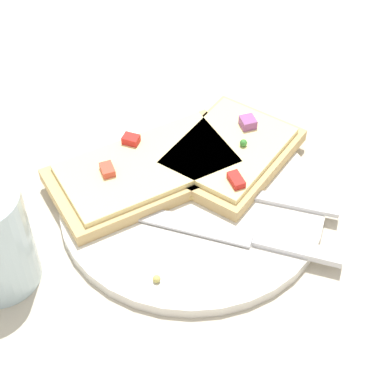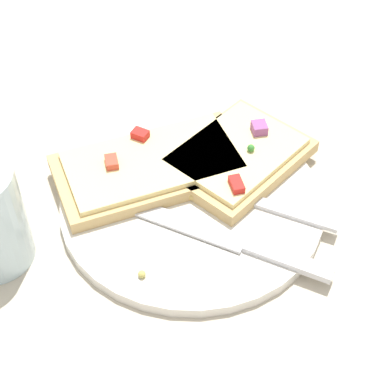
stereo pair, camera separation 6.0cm
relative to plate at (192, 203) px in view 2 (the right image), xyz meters
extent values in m
plane|color=#BCB29E|center=(0.00, 0.00, -0.01)|extent=(4.00, 4.00, 0.00)
cylinder|color=silver|center=(0.00, 0.00, 0.00)|extent=(0.27, 0.27, 0.01)
cube|color=silver|center=(-0.04, 0.07, 0.01)|extent=(0.05, 0.13, 0.01)
cube|color=silver|center=(-0.02, -0.02, 0.01)|extent=(0.04, 0.06, 0.01)
cube|color=silver|center=(-0.01, -0.06, 0.01)|extent=(0.01, 0.03, 0.00)
cube|color=silver|center=(-0.01, -0.06, 0.01)|extent=(0.01, 0.03, 0.00)
cube|color=silver|center=(0.00, -0.06, 0.01)|extent=(0.01, 0.03, 0.00)
cube|color=silver|center=(0.01, -0.05, 0.01)|extent=(0.01, 0.03, 0.00)
cube|color=silver|center=(0.00, 0.12, 0.01)|extent=(0.04, 0.09, 0.01)
cube|color=silver|center=(0.03, 0.01, 0.01)|extent=(0.06, 0.14, 0.00)
cube|color=tan|center=(0.00, -0.06, 0.01)|extent=(0.22, 0.18, 0.01)
cube|color=beige|center=(0.00, -0.06, 0.02)|extent=(0.20, 0.16, 0.01)
cube|color=#D14733|center=(0.03, -0.08, 0.03)|extent=(0.02, 0.02, 0.01)
cube|color=red|center=(-0.02, -0.09, 0.03)|extent=(0.02, 0.02, 0.01)
cube|color=tan|center=(-0.07, 0.00, 0.01)|extent=(0.15, 0.11, 0.01)
cube|color=beige|center=(-0.07, 0.00, 0.02)|extent=(0.13, 0.10, 0.01)
cube|color=red|center=(-0.03, 0.03, 0.03)|extent=(0.02, 0.02, 0.01)
sphere|color=#388433|center=(-0.08, 0.01, 0.03)|extent=(0.01, 0.01, 0.01)
cube|color=#934C8E|center=(-0.11, 0.00, 0.03)|extent=(0.02, 0.02, 0.01)
sphere|color=#D9B664|center=(0.00, 0.00, 0.01)|extent=(0.01, 0.01, 0.01)
sphere|color=tan|center=(0.10, 0.03, 0.01)|extent=(0.01, 0.01, 0.01)
sphere|color=tan|center=(0.02, -0.04, 0.01)|extent=(0.01, 0.01, 0.01)
sphere|color=tan|center=(-0.07, -0.01, 0.01)|extent=(0.01, 0.01, 0.01)
camera|label=1|loc=(0.37, 0.25, 0.48)|focal=60.00mm
camera|label=2|loc=(0.33, 0.30, 0.48)|focal=60.00mm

